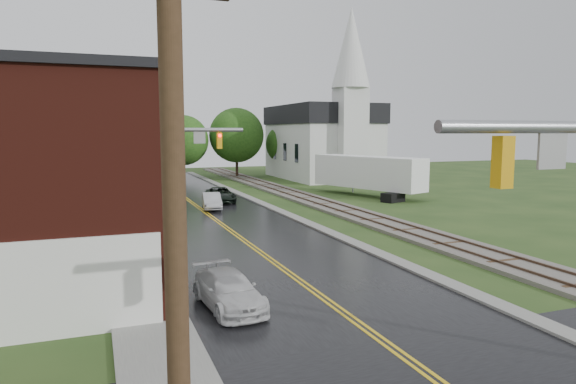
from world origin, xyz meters
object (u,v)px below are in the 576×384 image
utility_pole_b (112,158)px  tree_left_c (11,151)px  utility_pole_a (176,249)px  sedan_silver (212,201)px  pickup_white (228,291)px  tree_left_e (81,145)px  utility_pole_c (104,146)px  church (325,133)px  semi_trailer (368,172)px  traffic_signal_far (165,149)px  suv_dark (220,195)px

utility_pole_b → tree_left_c: size_ratio=1.18×
utility_pole_a → sedan_silver: (7.60, 33.36, -4.08)m
utility_pole_b → pickup_white: bearing=-73.6°
utility_pole_a → utility_pole_b: bearing=90.0°
tree_left_e → pickup_white: tree_left_e is taller
utility_pole_a → utility_pole_c: (0.00, 44.00, 0.00)m
church → semi_trailer: (-3.55, -17.39, -3.59)m
church → utility_pole_a: 60.06m
tree_left_e → sedan_silver: bearing=-52.4°
sedan_silver → semi_trailer: semi_trailer is taller
tree_left_c → pickup_white: (10.35, -29.09, -3.90)m
church → traffic_signal_far: church is taller
church → traffic_signal_far: size_ratio=2.72×
utility_pole_a → utility_pole_c: 44.00m
utility_pole_c → sedan_silver: bearing=-54.5°
utility_pole_a → pickup_white: 12.03m
semi_trailer → church: bearing=78.4°
utility_pole_c → tree_left_c: size_ratio=1.18×
traffic_signal_far → semi_trailer: bearing=25.1°
semi_trailer → tree_left_e: bearing=159.3°
traffic_signal_far → utility_pole_a: utility_pole_a is taller
utility_pole_c → suv_dark: size_ratio=1.95×
church → traffic_signal_far: bearing=-131.3°
utility_pole_c → suv_dark: 12.22m
utility_pole_a → sedan_silver: size_ratio=2.31×
tree_left_c → semi_trailer: (30.29, -3.55, -2.27)m
utility_pole_a → pickup_white: utility_pole_a is taller
tree_left_c → church: bearing=22.2°
tree_left_c → suv_dark: bearing=-10.0°
church → tree_left_e: size_ratio=2.45×
traffic_signal_far → utility_pole_c: size_ratio=0.82×
church → utility_pole_c: size_ratio=2.22×
utility_pole_a → sedan_silver: 34.46m
tree_left_c → tree_left_e: tree_left_e is taller
utility_pole_a → suv_dark: size_ratio=1.95×
church → utility_pole_b: bearing=-130.2°
church → utility_pole_a: (-26.80, -53.74, -1.11)m
suv_dark → utility_pole_c: bearing=145.7°
utility_pole_a → utility_pole_c: size_ratio=1.00×
pickup_white → semi_trailer: semi_trailer is taller
utility_pole_c → traffic_signal_far: bearing=-78.9°
sedan_silver → utility_pole_a: bearing=-95.3°
tree_left_c → sedan_silver: tree_left_c is taller
tree_left_e → suv_dark: bearing=-38.3°
utility_pole_a → semi_trailer: utility_pole_a is taller
traffic_signal_far → church: bearing=48.7°
traffic_signal_far → tree_left_c: size_ratio=0.96×
pickup_white → tree_left_c: bearing=104.6°
church → tree_left_e: 29.91m
tree_left_e → utility_pole_b: bearing=-85.1°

